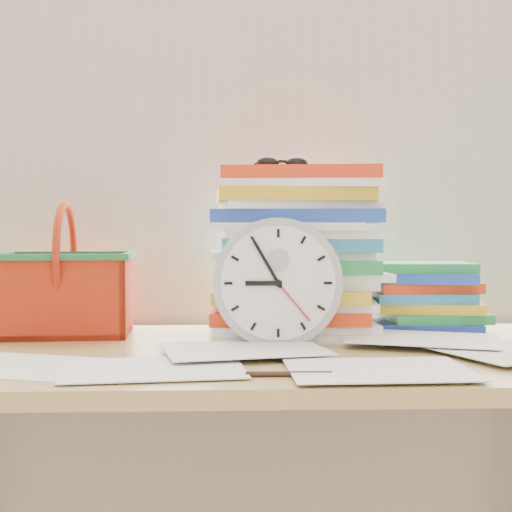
{
  "coord_description": "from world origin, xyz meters",
  "views": [
    {
      "loc": [
        -0.05,
        0.25,
        0.98
      ],
      "look_at": [
        0.0,
        1.6,
        0.93
      ],
      "focal_mm": 50.0,
      "sensor_mm": 36.0,
      "label": 1
    }
  ],
  "objects_px": {
    "basket": "(66,270)",
    "desk": "(254,388)",
    "paper_stack": "(295,252)",
    "book_stack": "(429,297)",
    "clock": "(277,282)"
  },
  "relations": [
    {
      "from": "book_stack",
      "to": "basket",
      "type": "height_order",
      "value": "basket"
    },
    {
      "from": "desk",
      "to": "basket",
      "type": "bearing_deg",
      "value": 152.73
    },
    {
      "from": "basket",
      "to": "paper_stack",
      "type": "bearing_deg",
      "value": -5.72
    },
    {
      "from": "basket",
      "to": "desk",
      "type": "bearing_deg",
      "value": -30.85
    },
    {
      "from": "desk",
      "to": "book_stack",
      "type": "bearing_deg",
      "value": 30.63
    },
    {
      "from": "paper_stack",
      "to": "desk",
      "type": "bearing_deg",
      "value": -116.56
    },
    {
      "from": "paper_stack",
      "to": "clock",
      "type": "xyz_separation_m",
      "value": [
        -0.05,
        -0.16,
        -0.05
      ]
    },
    {
      "from": "paper_stack",
      "to": "basket",
      "type": "height_order",
      "value": "paper_stack"
    },
    {
      "from": "desk",
      "to": "clock",
      "type": "relative_size",
      "value": 5.57
    },
    {
      "from": "clock",
      "to": "desk",
      "type": "bearing_deg",
      "value": -144.72
    },
    {
      "from": "book_stack",
      "to": "paper_stack",
      "type": "bearing_deg",
      "value": -170.95
    },
    {
      "from": "clock",
      "to": "basket",
      "type": "relative_size",
      "value": 0.89
    },
    {
      "from": "desk",
      "to": "clock",
      "type": "bearing_deg",
      "value": 35.28
    },
    {
      "from": "paper_stack",
      "to": "basket",
      "type": "bearing_deg",
      "value": 177.86
    },
    {
      "from": "paper_stack",
      "to": "book_stack",
      "type": "bearing_deg",
      "value": 9.05
    }
  ]
}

